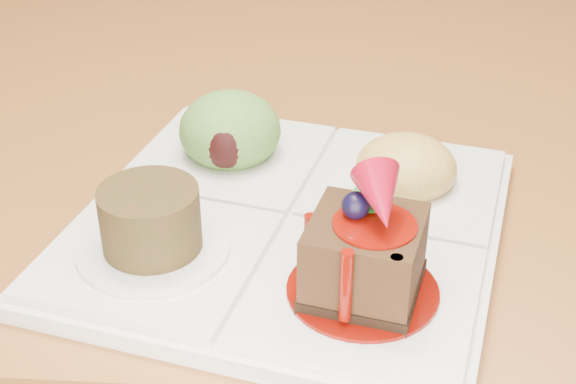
{
  "coord_description": "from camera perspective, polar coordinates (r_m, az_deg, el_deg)",
  "views": [
    {
      "loc": [
        -0.07,
        -1.21,
        1.07
      ],
      "look_at": [
        -0.1,
        -0.75,
        0.79
      ],
      "focal_mm": 50.0,
      "sensor_mm": 36.0,
      "label": 1
    }
  ],
  "objects": [
    {
      "name": "ground",
      "position": [
        1.62,
        5.22,
        -9.84
      ],
      "size": [
        6.0,
        6.0,
        0.0
      ],
      "primitive_type": "plane",
      "color": "#5D301A"
    },
    {
      "name": "sampler_plate",
      "position": [
        0.56,
        -0.07,
        -0.87
      ],
      "size": [
        0.35,
        0.35,
        0.11
      ],
      "rotation": [
        0.0,
        0.0,
        -0.25
      ],
      "color": "silver",
      "rests_on": "dining_table"
    }
  ]
}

